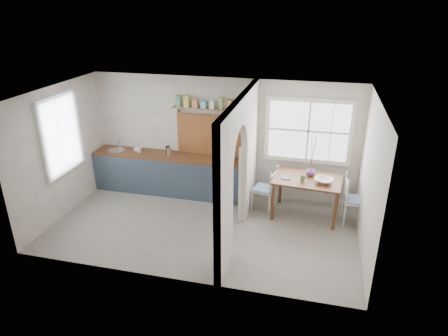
% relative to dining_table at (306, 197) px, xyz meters
% --- Properties ---
extents(floor, '(5.80, 3.20, 0.01)m').
position_rel_dining_table_xyz_m(floor, '(-1.88, -0.94, -0.41)').
color(floor, gray).
rests_on(floor, ground).
extents(ceiling, '(5.80, 3.20, 0.01)m').
position_rel_dining_table_xyz_m(ceiling, '(-1.88, -0.94, 2.19)').
color(ceiling, beige).
rests_on(ceiling, walls).
extents(walls, '(5.81, 3.21, 2.60)m').
position_rel_dining_table_xyz_m(walls, '(-1.88, -0.94, 0.89)').
color(walls, beige).
rests_on(walls, floor).
extents(partition, '(0.12, 3.20, 2.60)m').
position_rel_dining_table_xyz_m(partition, '(-1.18, -0.88, 1.04)').
color(partition, beige).
rests_on(partition, floor).
extents(kitchen_window, '(0.10, 1.16, 1.50)m').
position_rel_dining_table_xyz_m(kitchen_window, '(-4.75, -0.94, 1.24)').
color(kitchen_window, white).
rests_on(kitchen_window, walls).
extents(nook_window, '(1.76, 0.10, 1.30)m').
position_rel_dining_table_xyz_m(nook_window, '(-0.08, 0.62, 1.19)').
color(nook_window, white).
rests_on(nook_window, walls).
extents(counter, '(3.50, 0.60, 0.90)m').
position_rel_dining_table_xyz_m(counter, '(-3.01, 0.39, 0.05)').
color(counter, brown).
rests_on(counter, floor).
extents(sink, '(0.40, 0.40, 0.02)m').
position_rel_dining_table_xyz_m(sink, '(-4.31, 0.36, 0.48)').
color(sink, silver).
rests_on(sink, counter).
extents(backsplash, '(1.65, 0.03, 0.90)m').
position_rel_dining_table_xyz_m(backsplash, '(-2.09, 0.64, 0.94)').
color(backsplash, '#99511E').
rests_on(backsplash, walls).
extents(shelf, '(1.75, 0.20, 0.21)m').
position_rel_dining_table_xyz_m(shelf, '(-2.09, 0.55, 1.60)').
color(shelf, '#806248').
rests_on(shelf, walls).
extents(pendant_lamp, '(0.26, 0.26, 0.16)m').
position_rel_dining_table_xyz_m(pendant_lamp, '(-1.73, 0.21, 1.47)').
color(pendant_lamp, beige).
rests_on(pendant_lamp, ceiling).
extents(utensil_rail, '(0.02, 0.50, 0.02)m').
position_rel_dining_table_xyz_m(utensil_rail, '(-1.27, -0.04, 1.04)').
color(utensil_rail, silver).
rests_on(utensil_rail, partition).
extents(dining_table, '(1.38, 0.98, 0.82)m').
position_rel_dining_table_xyz_m(dining_table, '(0.00, 0.00, 0.00)').
color(dining_table, brown).
rests_on(dining_table, floor).
extents(chair_left, '(0.51, 0.51, 0.93)m').
position_rel_dining_table_xyz_m(chair_left, '(-0.86, 0.09, 0.06)').
color(chair_left, silver).
rests_on(chair_left, floor).
extents(chair_right, '(0.47, 0.47, 0.97)m').
position_rel_dining_table_xyz_m(chair_right, '(0.95, -0.01, 0.08)').
color(chair_right, silver).
rests_on(chair_right, floor).
extents(kettle, '(0.23, 0.21, 0.22)m').
position_rel_dining_table_xyz_m(kettle, '(-1.70, 0.37, 0.60)').
color(kettle, white).
rests_on(kettle, counter).
extents(mug_a, '(0.13, 0.13, 0.12)m').
position_rel_dining_table_xyz_m(mug_a, '(-3.74, 0.35, 0.55)').
color(mug_a, silver).
rests_on(mug_a, counter).
extents(mug_b, '(0.12, 0.12, 0.09)m').
position_rel_dining_table_xyz_m(mug_b, '(-3.84, 0.42, 0.54)').
color(mug_b, silver).
rests_on(mug_b, counter).
extents(knife_block, '(0.12, 0.14, 0.19)m').
position_rel_dining_table_xyz_m(knife_block, '(-3.08, 0.40, 0.58)').
color(knife_block, black).
rests_on(knife_block, counter).
extents(jar, '(0.12, 0.12, 0.17)m').
position_rel_dining_table_xyz_m(jar, '(-3.04, 0.38, 0.58)').
color(jar, '#7E7151').
rests_on(jar, counter).
extents(towel_magenta, '(0.02, 0.03, 0.50)m').
position_rel_dining_table_xyz_m(towel_magenta, '(-1.30, 0.05, -0.13)').
color(towel_magenta, '#A01C3E').
rests_on(towel_magenta, counter).
extents(towel_orange, '(0.02, 0.03, 0.47)m').
position_rel_dining_table_xyz_m(towel_orange, '(-1.30, -0.01, -0.16)').
color(towel_orange, '#BE6604').
rests_on(towel_orange, counter).
extents(bowl, '(0.40, 0.40, 0.08)m').
position_rel_dining_table_xyz_m(bowl, '(0.30, -0.09, 0.45)').
color(bowl, white).
rests_on(bowl, dining_table).
extents(table_cup, '(0.12, 0.12, 0.10)m').
position_rel_dining_table_xyz_m(table_cup, '(-0.09, -0.14, 0.46)').
color(table_cup, '#577F4F').
rests_on(table_cup, dining_table).
extents(plate, '(0.22, 0.22, 0.02)m').
position_rel_dining_table_xyz_m(plate, '(-0.42, -0.07, 0.42)').
color(plate, '#363030').
rests_on(plate, dining_table).
extents(vase, '(0.21, 0.21, 0.21)m').
position_rel_dining_table_xyz_m(vase, '(0.04, 0.17, 0.51)').
color(vase, '#693B7C').
rests_on(vase, dining_table).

